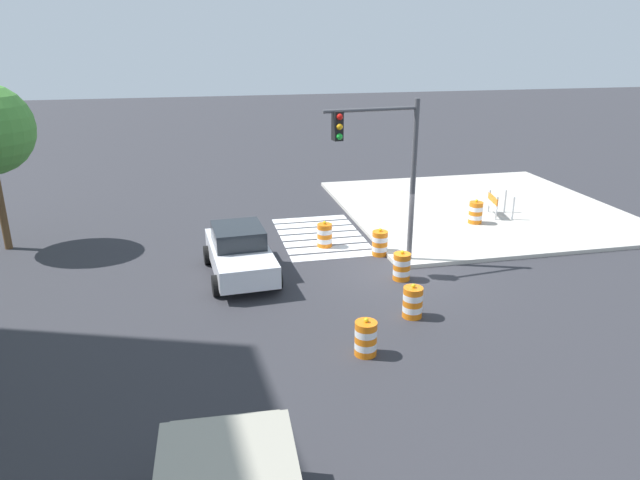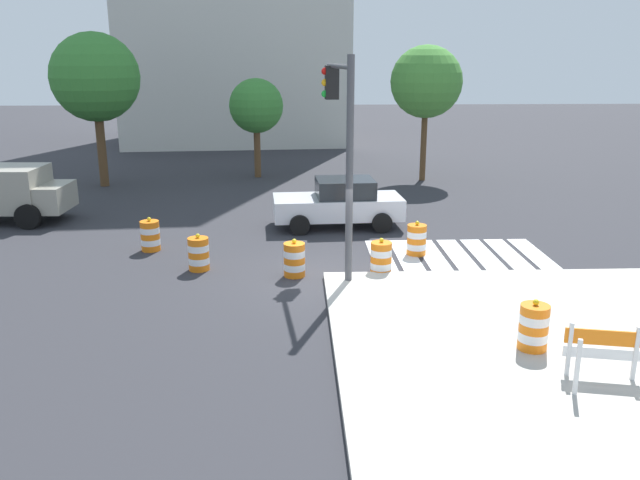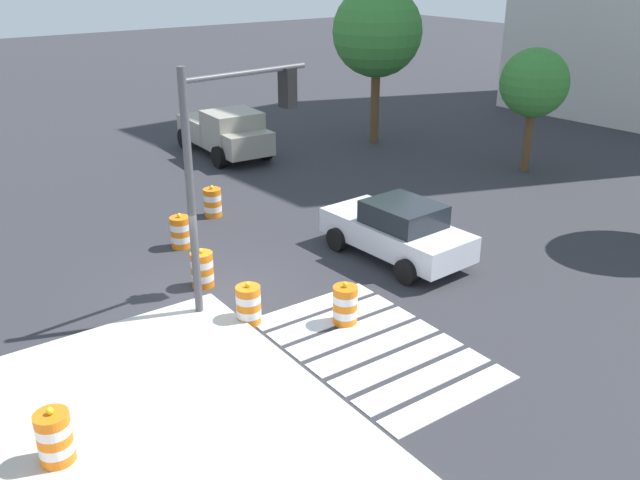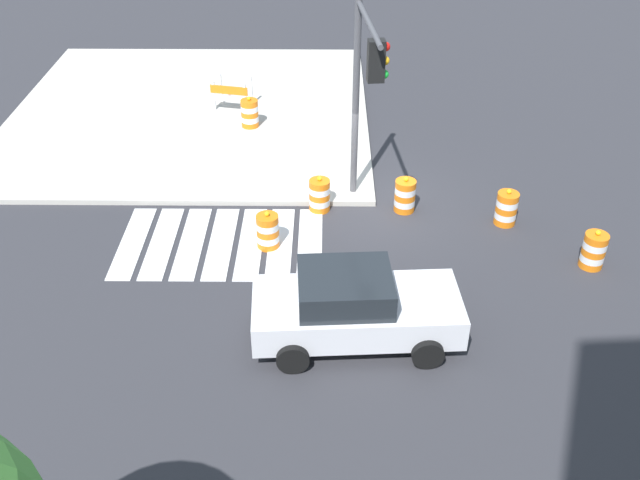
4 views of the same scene
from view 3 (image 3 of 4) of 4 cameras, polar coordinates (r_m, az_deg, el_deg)
The scene contains 13 objects.
ground_plane at distance 16.87m, azimuth -9.01°, elevation -4.85°, with size 120.00×120.00×0.00m, color #2D2D33.
crosswalk_stripes at distance 14.79m, azimuth 4.56°, elevation -8.83°, with size 5.10×3.20×0.02m.
sports_car at distance 18.67m, azimuth 6.45°, elevation 0.84°, with size 4.40×2.34×1.63m.
pickup_truck at distance 28.49m, azimuth -7.75°, elevation 8.84°, with size 5.23×2.52×1.92m.
traffic_barrel_near_corner at distance 15.53m, azimuth -5.95°, elevation -5.37°, with size 0.56×0.56×1.02m.
traffic_barrel_crosswalk_end at distance 21.94m, azimuth -8.90°, elevation 3.10°, with size 0.56×0.56×1.02m.
traffic_barrel_median_near at distance 19.76m, azimuth -11.50°, elevation 0.65°, with size 0.56×0.56×1.02m.
traffic_barrel_median_far at distance 15.45m, azimuth 2.10°, elevation -5.40°, with size 0.56×0.56×1.02m.
traffic_barrel_far_curb at distance 17.36m, azimuth -9.74°, elevation -2.41°, with size 0.56×0.56×1.02m.
traffic_barrel_on_sidewalk at distance 12.16m, azimuth -21.16°, elevation -15.01°, with size 0.56×0.56×1.02m.
traffic_light_pole at distance 15.30m, azimuth -7.32°, elevation 8.08°, with size 0.66×3.28×5.50m.
street_tree_streetside_near at distance 26.86m, azimuth 17.36°, elevation 12.28°, with size 2.51×2.51×4.59m.
street_tree_streetside_mid at distance 29.88m, azimuth 4.76°, elevation 16.83°, with size 3.75×3.75×6.57m.
Camera 3 is at (13.52, -6.46, 7.76)m, focal length 38.57 mm.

